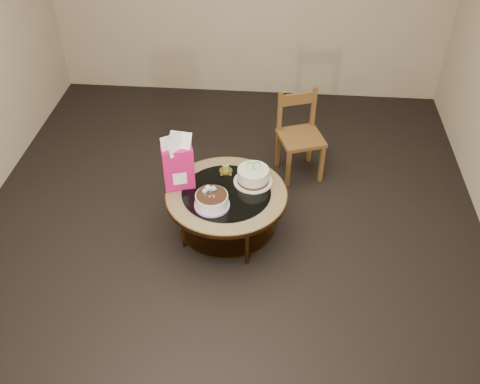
# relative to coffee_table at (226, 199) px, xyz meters

# --- Properties ---
(ground) EXTENTS (5.00, 5.00, 0.00)m
(ground) POSITION_rel_coffee_table_xyz_m (-0.00, 0.00, -0.38)
(ground) COLOR black
(ground) RESTS_ON ground
(room_walls) EXTENTS (4.52, 5.02, 2.61)m
(room_walls) POSITION_rel_coffee_table_xyz_m (-0.00, 0.00, 1.16)
(room_walls) COLOR tan
(room_walls) RESTS_ON ground
(coffee_table) EXTENTS (1.02, 1.02, 0.46)m
(coffee_table) POSITION_rel_coffee_table_xyz_m (0.00, 0.00, 0.00)
(coffee_table) COLOR brown
(coffee_table) RESTS_ON ground
(decorated_cake) EXTENTS (0.28, 0.28, 0.17)m
(decorated_cake) POSITION_rel_coffee_table_xyz_m (-0.10, -0.18, 0.13)
(decorated_cake) COLOR #BD9BDC
(decorated_cake) RESTS_ON coffee_table
(cream_cake) EXTENTS (0.33, 0.33, 0.21)m
(cream_cake) POSITION_rel_coffee_table_xyz_m (0.21, 0.15, 0.14)
(cream_cake) COLOR silver
(cream_cake) RESTS_ON coffee_table
(gift_bag) EXTENTS (0.28, 0.23, 0.49)m
(gift_bag) POSITION_rel_coffee_table_xyz_m (-0.40, 0.06, 0.32)
(gift_bag) COLOR #C81260
(gift_bag) RESTS_ON coffee_table
(pillar_candle) EXTENTS (0.11, 0.11, 0.09)m
(pillar_candle) POSITION_rel_coffee_table_xyz_m (-0.03, 0.27, 0.11)
(pillar_candle) COLOR tan
(pillar_candle) RESTS_ON coffee_table
(dining_chair) EXTENTS (0.50, 0.50, 0.85)m
(dining_chair) POSITION_rel_coffee_table_xyz_m (0.61, 0.94, 0.05)
(dining_chair) COLOR brown
(dining_chair) RESTS_ON ground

